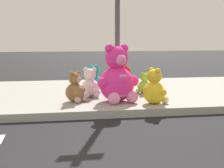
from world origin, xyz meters
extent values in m
cube|color=#9E9B93|center=(0.00, 5.20, 0.07)|extent=(28.00, 4.40, 0.15)
cylinder|color=#4C4C51|center=(1.00, 4.40, 1.75)|extent=(0.11, 0.11, 3.20)
sphere|color=#F22D93|center=(0.89, 3.85, 0.51)|extent=(0.72, 0.72, 0.72)
ellipsoid|color=pink|center=(0.95, 3.60, 0.51)|extent=(0.43, 0.26, 0.47)
sphere|color=#F22D93|center=(0.89, 3.85, 1.05)|extent=(0.47, 0.47, 0.47)
sphere|color=pink|center=(0.94, 3.65, 1.02)|extent=(0.22, 0.22, 0.22)
sphere|color=#F22D93|center=(1.05, 3.89, 1.24)|extent=(0.18, 0.18, 0.18)
sphere|color=#F22D93|center=(1.24, 3.85, 0.57)|extent=(0.23, 0.23, 0.23)
sphere|color=pink|center=(1.16, 3.60, 0.27)|extent=(0.25, 0.25, 0.25)
sphere|color=#F22D93|center=(0.72, 3.81, 1.24)|extent=(0.18, 0.18, 0.18)
sphere|color=#F22D93|center=(0.58, 3.67, 0.57)|extent=(0.23, 0.23, 0.23)
sphere|color=pink|center=(0.77, 3.50, 0.27)|extent=(0.25, 0.25, 0.25)
sphere|color=red|center=(1.29, 4.95, 0.35)|extent=(0.40, 0.40, 0.40)
ellipsoid|color=#DB7B7B|center=(1.15, 4.95, 0.35)|extent=(0.10, 0.23, 0.26)
sphere|color=red|center=(1.29, 4.95, 0.65)|extent=(0.26, 0.26, 0.26)
sphere|color=#DB7B7B|center=(1.18, 4.95, 0.63)|extent=(0.12, 0.12, 0.12)
sphere|color=red|center=(1.28, 4.85, 0.75)|extent=(0.10, 0.10, 0.10)
sphere|color=red|center=(1.23, 4.76, 0.38)|extent=(0.12, 0.12, 0.12)
sphere|color=#DB7B7B|center=(1.11, 4.85, 0.22)|extent=(0.14, 0.14, 0.14)
sphere|color=red|center=(1.30, 5.04, 0.75)|extent=(0.10, 0.10, 0.10)
sphere|color=red|center=(1.25, 5.14, 0.38)|extent=(0.12, 0.12, 0.12)
sphere|color=#DB7B7B|center=(1.13, 5.07, 0.22)|extent=(0.14, 0.14, 0.14)
sphere|color=yellow|center=(1.58, 3.48, 0.37)|extent=(0.44, 0.44, 0.44)
ellipsoid|color=#F0DB80|center=(1.72, 3.54, 0.37)|extent=(0.18, 0.26, 0.29)
sphere|color=yellow|center=(1.58, 3.48, 0.70)|extent=(0.29, 0.29, 0.29)
sphere|color=#F0DB80|center=(1.69, 3.53, 0.68)|extent=(0.13, 0.13, 0.13)
sphere|color=yellow|center=(1.54, 3.57, 0.82)|extent=(0.11, 0.11, 0.11)
sphere|color=yellow|center=(1.55, 3.69, 0.40)|extent=(0.14, 0.14, 0.14)
sphere|color=#F0DB80|center=(1.70, 3.66, 0.23)|extent=(0.15, 0.15, 0.15)
sphere|color=yellow|center=(1.62, 3.39, 0.82)|extent=(0.11, 0.11, 0.11)
sphere|color=yellow|center=(1.71, 3.31, 0.40)|extent=(0.14, 0.14, 0.14)
sphere|color=#F0DB80|center=(1.80, 3.44, 0.23)|extent=(0.15, 0.15, 0.15)
sphere|color=olive|center=(0.03, 3.96, 0.34)|extent=(0.39, 0.39, 0.39)
ellipsoid|color=tan|center=(0.13, 3.86, 0.34)|extent=(0.21, 0.21, 0.25)
sphere|color=olive|center=(0.03, 3.96, 0.63)|extent=(0.25, 0.25, 0.25)
sphere|color=tan|center=(0.10, 3.88, 0.62)|extent=(0.12, 0.12, 0.12)
sphere|color=olive|center=(0.09, 4.02, 0.73)|extent=(0.10, 0.10, 0.10)
sphere|color=olive|center=(0.19, 4.05, 0.37)|extent=(0.12, 0.12, 0.12)
sphere|color=tan|center=(0.22, 3.92, 0.22)|extent=(0.13, 0.13, 0.13)
sphere|color=olive|center=(-0.03, 3.90, 0.73)|extent=(0.10, 0.10, 0.10)
sphere|color=olive|center=(-0.07, 3.80, 0.37)|extent=(0.12, 0.12, 0.12)
sphere|color=tan|center=(0.07, 3.77, 0.22)|extent=(0.13, 0.13, 0.13)
sphere|color=teal|center=(0.57, 5.19, 0.35)|extent=(0.40, 0.40, 0.40)
ellipsoid|color=#7BBFBC|center=(0.44, 5.11, 0.35)|extent=(0.19, 0.23, 0.26)
sphere|color=teal|center=(0.57, 5.19, 0.65)|extent=(0.26, 0.26, 0.26)
sphere|color=#7BBFBC|center=(0.47, 5.13, 0.63)|extent=(0.12, 0.12, 0.12)
sphere|color=teal|center=(0.61, 5.11, 0.76)|extent=(0.10, 0.10, 0.10)
sphere|color=teal|center=(0.62, 5.00, 0.38)|extent=(0.13, 0.13, 0.13)
sphere|color=#7BBFBC|center=(0.48, 5.00, 0.22)|extent=(0.14, 0.14, 0.14)
sphere|color=teal|center=(0.52, 5.27, 0.76)|extent=(0.10, 0.10, 0.10)
sphere|color=teal|center=(0.42, 5.32, 0.38)|extent=(0.13, 0.13, 0.13)
sphere|color=#7BBFBC|center=(0.36, 5.19, 0.22)|extent=(0.14, 0.14, 0.14)
sphere|color=#8CD133|center=(1.71, 4.71, 0.30)|extent=(0.30, 0.30, 0.30)
ellipsoid|color=#B8DE87|center=(1.65, 4.80, 0.30)|extent=(0.18, 0.15, 0.20)
sphere|color=#8CD133|center=(1.71, 4.71, 0.53)|extent=(0.20, 0.20, 0.20)
sphere|color=#B8DE87|center=(1.66, 4.78, 0.52)|extent=(0.09, 0.09, 0.09)
sphere|color=#8CD133|center=(1.65, 4.67, 0.61)|extent=(0.08, 0.08, 0.08)
sphere|color=#8CD133|center=(1.57, 4.65, 0.33)|extent=(0.10, 0.10, 0.10)
sphere|color=#B8DE87|center=(1.57, 4.76, 0.20)|extent=(0.10, 0.10, 0.10)
sphere|color=#8CD133|center=(1.77, 4.75, 0.61)|extent=(0.08, 0.08, 0.08)
sphere|color=#8CD133|center=(1.81, 4.82, 0.33)|extent=(0.10, 0.10, 0.10)
sphere|color=#B8DE87|center=(1.71, 4.86, 0.20)|extent=(0.10, 0.10, 0.10)
sphere|color=white|center=(0.39, 4.45, 0.35)|extent=(0.40, 0.40, 0.40)
ellipsoid|color=white|center=(0.41, 4.30, 0.35)|extent=(0.23, 0.11, 0.26)
sphere|color=white|center=(0.39, 4.45, 0.65)|extent=(0.26, 0.26, 0.26)
sphere|color=white|center=(0.40, 4.34, 0.64)|extent=(0.12, 0.12, 0.12)
sphere|color=white|center=(0.49, 4.45, 0.76)|extent=(0.10, 0.10, 0.10)
sphere|color=white|center=(0.59, 4.41, 0.38)|extent=(0.13, 0.13, 0.13)
sphere|color=white|center=(0.52, 4.29, 0.22)|extent=(0.14, 0.14, 0.14)
sphere|color=white|center=(0.30, 4.44, 0.76)|extent=(0.10, 0.10, 0.10)
sphere|color=white|center=(0.21, 4.38, 0.38)|extent=(0.13, 0.13, 0.13)
sphere|color=white|center=(0.30, 4.27, 0.22)|extent=(0.14, 0.14, 0.14)
camera|label=1|loc=(-0.35, -2.86, 1.49)|focal=53.65mm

